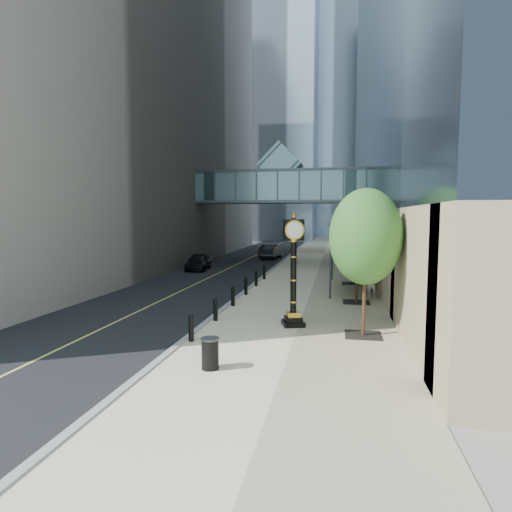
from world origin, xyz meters
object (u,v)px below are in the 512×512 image
at_px(street_clock, 293,278).
at_px(pedestrian, 372,284).
at_px(car_near, 198,262).
at_px(trash_bin, 210,354).
at_px(car_far, 271,251).

relative_size(street_clock, pedestrian, 2.85).
distance_m(pedestrian, car_near, 17.38).
bearing_deg(pedestrian, trash_bin, 70.11).
bearing_deg(car_near, trash_bin, -76.73).
xyz_separation_m(street_clock, car_near, (-10.04, 17.58, -1.34)).
distance_m(trash_bin, car_far, 34.79).
xyz_separation_m(trash_bin, pedestrian, (5.67, 12.60, 0.37)).
bearing_deg(street_clock, trash_bin, -127.68).
bearing_deg(car_far, trash_bin, 101.27).
bearing_deg(car_near, street_clock, -66.26).
height_order(trash_bin, car_near, car_near).
height_order(street_clock, pedestrian, street_clock).
bearing_deg(trash_bin, car_far, 95.81).
relative_size(pedestrian, car_near, 0.38).
xyz_separation_m(street_clock, car_far, (-5.46, 29.00, -1.29)).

